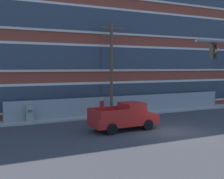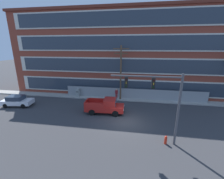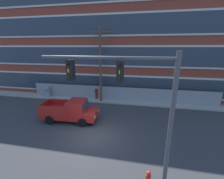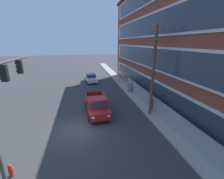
# 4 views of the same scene
# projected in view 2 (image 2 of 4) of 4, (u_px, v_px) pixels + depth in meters

# --- Properties ---
(ground_plane) EXTENTS (160.00, 160.00, 0.00)m
(ground_plane) POSITION_uv_depth(u_px,v_px,m) (126.00, 122.00, 17.24)
(ground_plane) COLOR #38383A
(sidewalk_building_side) EXTENTS (80.00, 1.80, 0.16)m
(sidewalk_building_side) POSITION_uv_depth(u_px,v_px,m) (130.00, 99.00, 24.58)
(sidewalk_building_side) COLOR #9E9B93
(sidewalk_building_side) RESTS_ON ground
(brick_mill_building) EXTENTS (38.43, 9.00, 14.39)m
(brick_mill_building) POSITION_uv_depth(u_px,v_px,m) (121.00, 53.00, 27.76)
(brick_mill_building) COLOR brown
(brick_mill_building) RESTS_ON ground
(chain_link_fence) EXTENTS (22.68, 0.06, 1.85)m
(chain_link_fence) POSITION_uv_depth(u_px,v_px,m) (133.00, 94.00, 24.37)
(chain_link_fence) COLOR gray
(chain_link_fence) RESTS_ON ground
(traffic_signal_mast) EXTENTS (5.82, 0.43, 6.36)m
(traffic_signal_mast) POSITION_uv_depth(u_px,v_px,m) (159.00, 95.00, 12.39)
(traffic_signal_mast) COLOR #4C4C51
(traffic_signal_mast) RESTS_ON ground
(pickup_truck_red) EXTENTS (5.09, 2.24, 1.97)m
(pickup_truck_red) POSITION_uv_depth(u_px,v_px,m) (105.00, 106.00, 19.40)
(pickup_truck_red) COLOR #AD1E19
(pickup_truck_red) RESTS_ON ground
(sedan_white) EXTENTS (4.37, 2.32, 1.56)m
(sedan_white) POSITION_uv_depth(u_px,v_px,m) (17.00, 101.00, 21.74)
(sedan_white) COLOR silver
(sedan_white) RESTS_ON ground
(utility_pole_near_corner) EXTENTS (2.39, 0.26, 8.57)m
(utility_pole_near_corner) POSITION_uv_depth(u_px,v_px,m) (121.00, 71.00, 23.07)
(utility_pole_near_corner) COLOR brown
(utility_pole_near_corner) RESTS_ON ground
(electrical_cabinet) EXTENTS (0.56, 0.56, 1.49)m
(electrical_cabinet) POSITION_uv_depth(u_px,v_px,m) (78.00, 93.00, 25.46)
(electrical_cabinet) COLOR #939993
(electrical_cabinet) RESTS_ON ground
(pedestrian_near_cabinet) EXTENTS (0.46, 0.44, 1.69)m
(pedestrian_near_cabinet) POSITION_uv_depth(u_px,v_px,m) (116.00, 93.00, 24.74)
(pedestrian_near_cabinet) COLOR maroon
(pedestrian_near_cabinet) RESTS_ON ground
(fire_hydrant) EXTENTS (0.24, 0.24, 0.78)m
(fire_hydrant) POSITION_uv_depth(u_px,v_px,m) (166.00, 140.00, 13.34)
(fire_hydrant) COLOR red
(fire_hydrant) RESTS_ON ground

